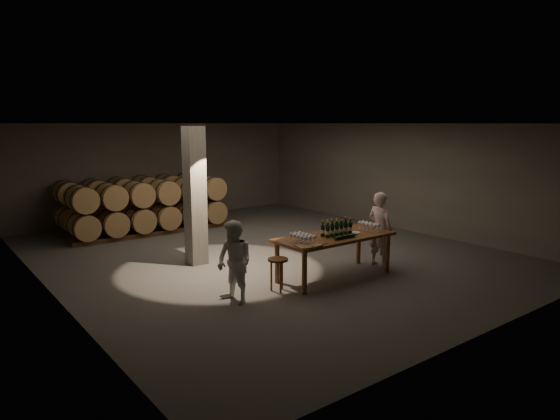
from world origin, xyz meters
TOP-DOWN VIEW (x-y plane):
  - room at (-1.80, 0.20)m, footprint 12.00×12.00m
  - tasting_table at (0.00, -2.50)m, footprint 2.60×1.10m
  - barrel_stack_back at (-1.35, 5.20)m, footprint 4.70×0.95m
  - barrel_stack_front at (-1.35, 3.80)m, footprint 4.70×0.95m
  - bottle_cluster at (0.07, -2.49)m, footprint 0.74×0.24m
  - lying_bottles at (-0.03, -2.83)m, footprint 0.62×0.08m
  - glass_cluster_left at (-0.92, -2.56)m, footprint 0.31×0.53m
  - glass_cluster_right at (0.95, -2.57)m, footprint 0.20×0.53m
  - plate at (0.52, -2.57)m, footprint 0.25×0.25m
  - notebook_near at (-0.92, -2.95)m, footprint 0.25×0.21m
  - notebook_corner at (-1.15, -2.87)m, footprint 0.30×0.35m
  - pen at (-0.65, -2.93)m, footprint 0.13×0.03m
  - stool at (-1.47, -2.49)m, footprint 0.39×0.39m
  - person_man at (1.39, -2.50)m, footprint 0.46×0.65m
  - person_woman at (-2.47, -2.51)m, footprint 0.69×0.82m

SIDE VIEW (x-z plane):
  - stool at x=-1.47m, z-range 0.21..0.86m
  - person_woman at x=-2.47m, z-range 0.00..1.51m
  - tasting_table at x=0.00m, z-range 0.35..1.25m
  - barrel_stack_back at x=-1.35m, z-range 0.04..1.61m
  - barrel_stack_front at x=-1.35m, z-range 0.04..1.61m
  - person_man at x=1.39m, z-range 0.00..1.70m
  - pen at x=-0.65m, z-range 0.90..0.91m
  - plate at x=0.52m, z-range 0.90..0.92m
  - notebook_corner at x=-1.15m, z-range 0.90..0.93m
  - notebook_near at x=-0.92m, z-range 0.90..0.93m
  - lying_bottles at x=-0.03m, z-range 0.90..0.98m
  - bottle_cluster at x=0.07m, z-range 0.85..1.19m
  - glass_cluster_left at x=-0.92m, z-range 0.94..1.12m
  - glass_cluster_right at x=0.95m, z-range 0.94..1.12m
  - room at x=-1.80m, z-range -4.40..7.60m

